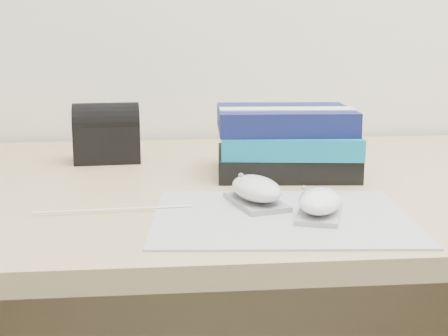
{
  "coord_description": "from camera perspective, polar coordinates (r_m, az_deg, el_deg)",
  "views": [
    {
      "loc": [
        -0.18,
        0.56,
        0.97
      ],
      "look_at": [
        -0.1,
        1.48,
        0.77
      ],
      "focal_mm": 50.0,
      "sensor_mm": 36.0,
      "label": 1
    }
  ],
  "objects": [
    {
      "name": "book_stack",
      "position": [
        1.08,
        5.7,
        2.45
      ],
      "size": [
        0.25,
        0.21,
        0.12
      ],
      "color": "black",
      "rests_on": "desk"
    },
    {
      "name": "usb_cable",
      "position": [
        0.86,
        -10.08,
        -3.76
      ],
      "size": [
        0.22,
        0.02,
        0.0
      ],
      "primitive_type": "cylinder",
      "rotation": [
        0.0,
        1.57,
        0.07
      ],
      "color": "white",
      "rests_on": "mousepad"
    },
    {
      "name": "desk",
      "position": [
        1.19,
        3.85,
        -11.19
      ],
      "size": [
        1.6,
        0.8,
        0.73
      ],
      "color": "tan",
      "rests_on": "ground"
    },
    {
      "name": "mousepad",
      "position": [
        0.83,
        5.28,
        -4.46
      ],
      "size": [
        0.36,
        0.29,
        0.0
      ],
      "primitive_type": "cube",
      "rotation": [
        0.0,
        0.0,
        -0.09
      ],
      "color": "gray",
      "rests_on": "desk"
    },
    {
      "name": "mouse_rear",
      "position": [
        0.88,
        2.98,
        -2.1
      ],
      "size": [
        0.09,
        0.12,
        0.05
      ],
      "color": "gray",
      "rests_on": "mousepad"
    },
    {
      "name": "pouch",
      "position": [
        1.2,
        -10.67,
        3.15
      ],
      "size": [
        0.13,
        0.09,
        0.11
      ],
      "color": "black",
      "rests_on": "desk"
    },
    {
      "name": "mouse_front",
      "position": [
        0.83,
        8.75,
        -3.18
      ],
      "size": [
        0.09,
        0.11,
        0.04
      ],
      "color": "#A3A3A5",
      "rests_on": "mousepad"
    }
  ]
}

